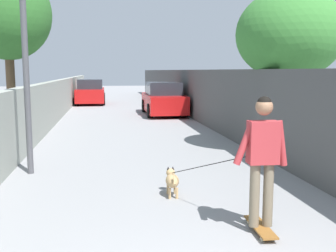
% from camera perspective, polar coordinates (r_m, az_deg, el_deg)
% --- Properties ---
extents(ground_plane, '(80.00, 80.00, 0.00)m').
position_cam_1_polar(ground_plane, '(16.24, -5.65, 0.47)').
color(ground_plane, gray).
extents(wall_left, '(48.00, 0.30, 1.66)m').
position_cam_1_polar(wall_left, '(14.29, -17.25, 2.51)').
color(wall_left, '#999E93').
rests_on(wall_left, ground).
extents(fence_right, '(48.00, 0.30, 2.12)m').
position_cam_1_polar(fence_right, '(14.64, 6.50, 3.82)').
color(fence_right, '#4C4C4C').
rests_on(fence_right, ground).
extents(tree_right_near, '(2.65, 2.65, 4.10)m').
position_cam_1_polar(tree_right_near, '(10.64, 16.87, 12.26)').
color(tree_right_near, '#473523').
rests_on(tree_right_near, ground).
extents(tree_left_far, '(3.04, 3.04, 5.64)m').
position_cam_1_polar(tree_left_far, '(15.57, -21.90, 14.48)').
color(tree_left_far, brown).
rests_on(tree_left_far, ground).
extents(lamp_post, '(0.36, 0.36, 3.87)m').
position_cam_1_polar(lamp_post, '(8.49, -19.73, 11.51)').
color(lamp_post, '#4C4C51').
rests_on(lamp_post, ground).
extents(skateboard, '(0.81, 0.24, 0.08)m').
position_cam_1_polar(skateboard, '(5.50, 12.98, -13.81)').
color(skateboard, brown).
rests_on(skateboard, ground).
extents(person_skateboarder, '(0.24, 0.71, 1.69)m').
position_cam_1_polar(person_skateboarder, '(5.22, 13.32, -3.50)').
color(person_skateboarder, '#726651').
rests_on(person_skateboarder, skateboard).
extents(dog, '(2.00, 1.01, 1.06)m').
position_cam_1_polar(dog, '(6.75, 0.64, -7.65)').
color(dog, tan).
rests_on(dog, ground).
extents(car_near, '(4.20, 1.80, 1.54)m').
position_cam_1_polar(car_near, '(19.12, -0.66, 3.78)').
color(car_near, '#B71414').
rests_on(car_near, ground).
extents(car_far, '(3.97, 1.80, 1.54)m').
position_cam_1_polar(car_far, '(25.79, -10.96, 4.70)').
color(car_far, '#B71414').
rests_on(car_far, ground).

